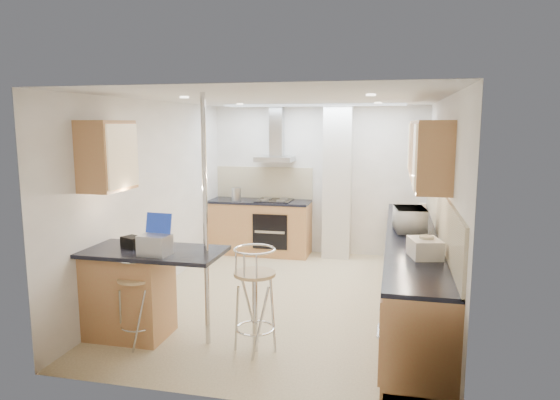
% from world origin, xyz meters
% --- Properties ---
extents(ground, '(4.80, 4.80, 0.00)m').
position_xyz_m(ground, '(0.00, 0.00, 0.00)').
color(ground, tan).
rests_on(ground, ground).
extents(room_shell, '(3.64, 4.84, 2.51)m').
position_xyz_m(room_shell, '(0.32, 0.38, 1.54)').
color(room_shell, silver).
rests_on(room_shell, ground).
extents(right_counter, '(0.63, 4.40, 0.92)m').
position_xyz_m(right_counter, '(1.50, 0.00, 0.46)').
color(right_counter, '#BF794C').
rests_on(right_counter, ground).
extents(back_counter, '(1.70, 0.63, 0.92)m').
position_xyz_m(back_counter, '(-0.95, 2.10, 0.46)').
color(back_counter, '#BF794C').
rests_on(back_counter, ground).
extents(peninsula, '(1.47, 0.72, 0.94)m').
position_xyz_m(peninsula, '(-1.12, -1.45, 0.48)').
color(peninsula, '#BF794C').
rests_on(peninsula, ground).
extents(microwave, '(0.42, 0.56, 0.29)m').
position_xyz_m(microwave, '(1.46, 0.13, 1.06)').
color(microwave, white).
rests_on(microwave, right_counter).
extents(laptop, '(0.30, 0.24, 0.20)m').
position_xyz_m(laptop, '(-0.99, -1.62, 1.04)').
color(laptop, '#A5A8AD').
rests_on(laptop, peninsula).
extents(bag, '(0.25, 0.22, 0.11)m').
position_xyz_m(bag, '(-1.35, -1.41, 1.00)').
color(bag, black).
rests_on(bag, peninsula).
extents(bar_stool_near, '(0.44, 0.44, 0.92)m').
position_xyz_m(bar_stool_near, '(-1.20, -1.64, 0.46)').
color(bar_stool_near, tan).
rests_on(bar_stool_near, ground).
extents(bar_stool_end, '(0.52, 0.52, 1.05)m').
position_xyz_m(bar_stool_end, '(-0.02, -1.51, 0.52)').
color(bar_stool_end, tan).
rests_on(bar_stool_end, ground).
extents(jar_a, '(0.15, 0.15, 0.17)m').
position_xyz_m(jar_a, '(1.63, 0.78, 1.01)').
color(jar_a, '#EFE3CF').
rests_on(jar_a, right_counter).
extents(jar_b, '(0.13, 0.13, 0.14)m').
position_xyz_m(jar_b, '(1.67, 1.45, 0.99)').
color(jar_b, '#EFE3CF').
rests_on(jar_b, right_counter).
extents(jar_c, '(0.17, 0.17, 0.21)m').
position_xyz_m(jar_c, '(1.58, -1.02, 1.02)').
color(jar_c, beige).
rests_on(jar_c, right_counter).
extents(jar_d, '(0.12, 0.12, 0.13)m').
position_xyz_m(jar_d, '(1.64, -1.07, 0.98)').
color(jar_d, white).
rests_on(jar_d, right_counter).
extents(bread_bin, '(0.35, 0.40, 0.18)m').
position_xyz_m(bread_bin, '(1.57, -1.05, 1.01)').
color(bread_bin, '#EFE3CF').
rests_on(bread_bin, right_counter).
extents(kettle, '(0.16, 0.16, 0.22)m').
position_xyz_m(kettle, '(-1.33, 2.00, 1.03)').
color(kettle, '#A6A9AB').
rests_on(kettle, back_counter).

